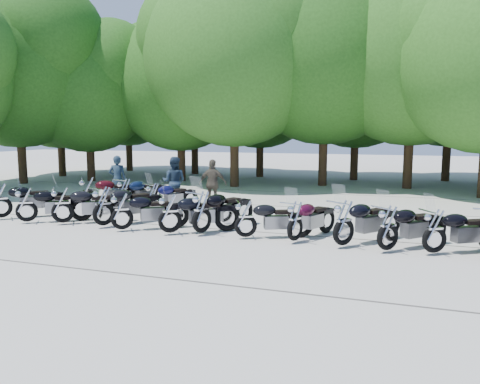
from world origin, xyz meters
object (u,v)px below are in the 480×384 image
(motorcycle_8, at_px, (295,220))
(rider_0, at_px, (118,179))
(motorcycle_9, at_px, (344,221))
(motorcycle_10, at_px, (388,226))
(motorcycle_5, at_px, (170,212))
(motorcycle_16, at_px, (154,197))
(motorcycle_2, at_px, (62,204))
(rider_1, at_px, (174,182))
(motorcycle_6, at_px, (202,210))
(motorcycle_3, at_px, (103,205))
(motorcycle_0, at_px, (1,199))
(motorcycle_14, at_px, (89,191))
(motorcycle_11, at_px, (435,229))
(motorcycle_4, at_px, (122,210))
(rider_2, at_px, (213,184))
(motorcycle_15, at_px, (125,193))
(motorcycle_1, at_px, (26,203))

(motorcycle_8, relative_size, rider_0, 1.14)
(motorcycle_9, xyz_separation_m, motorcycle_10, (1.01, -0.13, -0.03))
(motorcycle_5, relative_size, motorcycle_16, 1.07)
(motorcycle_2, height_order, rider_1, rider_1)
(motorcycle_6, bearing_deg, motorcycle_3, 22.39)
(motorcycle_0, bearing_deg, motorcycle_14, -78.16)
(motorcycle_5, xyz_separation_m, rider_0, (-4.53, 4.46, 0.29))
(motorcycle_8, bearing_deg, motorcycle_16, -2.09)
(motorcycle_8, height_order, motorcycle_10, motorcycle_10)
(motorcycle_9, xyz_separation_m, motorcycle_11, (2.02, -0.04, -0.05))
(motorcycle_4, distance_m, rider_1, 4.36)
(motorcycle_8, bearing_deg, rider_1, -14.33)
(motorcycle_3, xyz_separation_m, rider_2, (1.67, 4.31, 0.20))
(motorcycle_2, relative_size, motorcycle_9, 0.98)
(motorcycle_5, xyz_separation_m, motorcycle_9, (4.58, 0.08, 0.02))
(motorcycle_14, relative_size, rider_1, 1.26)
(motorcycle_15, xyz_separation_m, rider_0, (-1.27, 1.50, 0.28))
(motorcycle_11, bearing_deg, motorcycle_0, 57.36)
(rider_1, bearing_deg, rider_2, -179.77)
(rider_1, bearing_deg, motorcycle_6, 114.45)
(motorcycle_4, bearing_deg, motorcycle_2, 46.17)
(motorcycle_1, xyz_separation_m, motorcycle_5, (4.83, -0.02, 0.01))
(motorcycle_2, height_order, motorcycle_8, motorcycle_2)
(motorcycle_15, bearing_deg, motorcycle_6, 167.09)
(rider_2, bearing_deg, motorcycle_3, 63.61)
(motorcycle_8, bearing_deg, rider_0, -5.48)
(rider_1, bearing_deg, motorcycle_9, 136.76)
(motorcycle_8, distance_m, rider_0, 8.99)
(motorcycle_3, xyz_separation_m, motorcycle_16, (0.27, 2.44, -0.09))
(motorcycle_3, relative_size, motorcycle_4, 1.11)
(motorcycle_9, bearing_deg, rider_1, 5.43)
(motorcycle_0, height_order, motorcycle_3, motorcycle_3)
(motorcycle_6, relative_size, motorcycle_15, 1.05)
(motorcycle_1, bearing_deg, motorcycle_15, -63.33)
(motorcycle_4, bearing_deg, motorcycle_0, 48.97)
(motorcycle_0, bearing_deg, motorcycle_4, -140.87)
(rider_1, bearing_deg, motorcycle_11, 143.04)
(motorcycle_1, height_order, motorcycle_4, motorcycle_1)
(motorcycle_0, height_order, rider_2, rider_2)
(motorcycle_6, relative_size, motorcycle_11, 1.13)
(motorcycle_4, distance_m, motorcycle_14, 4.16)
(motorcycle_3, bearing_deg, motorcycle_9, -153.30)
(motorcycle_0, relative_size, rider_2, 1.31)
(motorcycle_0, relative_size, rider_0, 1.25)
(motorcycle_14, bearing_deg, motorcycle_2, 163.43)
(motorcycle_5, xyz_separation_m, rider_2, (-0.59, 4.56, 0.25))
(motorcycle_14, height_order, rider_2, rider_2)
(motorcycle_15, bearing_deg, motorcycle_2, 101.93)
(motorcycle_2, xyz_separation_m, rider_0, (-0.86, 4.24, 0.28))
(motorcycle_1, relative_size, motorcycle_10, 1.00)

